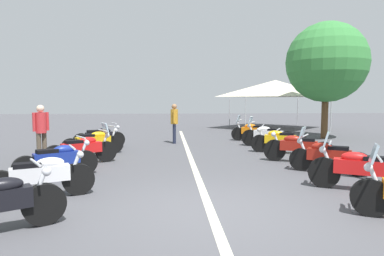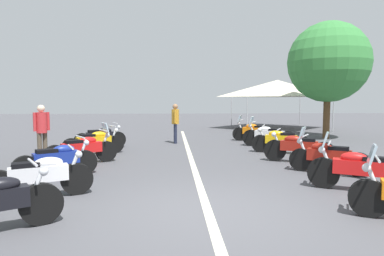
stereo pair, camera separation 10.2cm
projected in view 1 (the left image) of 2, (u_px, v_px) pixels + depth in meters
ground_plane at (210, 210)px, 5.81m from camera, size 80.00×80.00×0.00m
lane_centre_stripe at (193, 163)px, 10.04m from camera, size 20.40×0.16×0.01m
motorcycle_left_row_1 at (42, 176)px, 6.39m from camera, size 1.02×1.90×1.00m
motorcycle_left_row_2 at (58, 160)px, 8.17m from camera, size 1.22×1.77×0.99m
motorcycle_left_row_3 at (83, 149)px, 9.85m from camera, size 1.28×1.89×1.21m
motorcycle_left_row_4 at (94, 142)px, 11.57m from camera, size 1.26×1.93×1.00m
motorcycle_left_row_5 at (100, 137)px, 13.05m from camera, size 1.01×1.90×1.00m
motorcycle_right_row_1 at (362, 169)px, 6.96m from camera, size 1.19×1.99×1.22m
motorcycle_right_row_2 at (328, 156)px, 8.67m from camera, size 1.23×1.75×1.19m
motorcycle_right_row_3 at (298, 147)px, 10.17m from camera, size 1.09×1.94×1.02m
motorcycle_right_row_4 at (280, 140)px, 11.98m from camera, size 0.99×1.99×1.00m
motorcycle_right_row_5 at (268, 135)px, 13.51m from camera, size 1.20×1.99×1.23m
motorcycle_right_row_6 at (253, 131)px, 15.34m from camera, size 1.09×1.98×1.20m
bystander_0 at (174, 120)px, 14.57m from camera, size 0.53×0.32×1.73m
bystander_1 at (41, 128)px, 10.51m from camera, size 0.41×0.39×1.75m
roadside_tree_1 at (326, 62)px, 16.21m from camera, size 3.88×3.88×5.67m
event_tent at (275, 88)px, 21.96m from camera, size 5.71×5.71×3.20m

